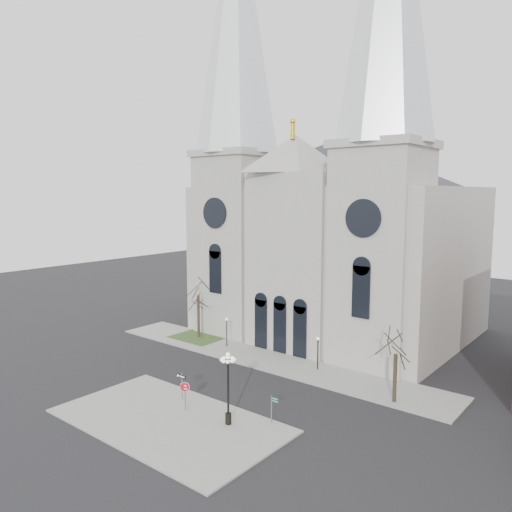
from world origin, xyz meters
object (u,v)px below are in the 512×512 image
Objects in this scene: street_name_sign at (272,407)px; one_way_sign at (182,382)px; stop_sign at (185,390)px; globe_lamp at (228,379)px.

one_way_sign is at bearing -174.78° from street_name_sign.
stop_sign reaches higher than street_name_sign.
globe_lamp reaches higher than one_way_sign.
globe_lamp is at bearing -8.82° from one_way_sign.
globe_lamp reaches higher than stop_sign.
globe_lamp is (4.33, 0.32, 1.81)m from stop_sign.
one_way_sign is (-6.11, 0.99, -1.98)m from globe_lamp.
street_name_sign is (2.50, 2.17, -2.21)m from globe_lamp.
one_way_sign is 8.69m from street_name_sign.
stop_sign is 0.42× the size of globe_lamp.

